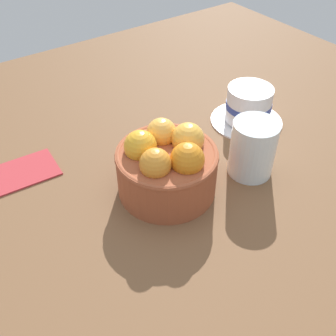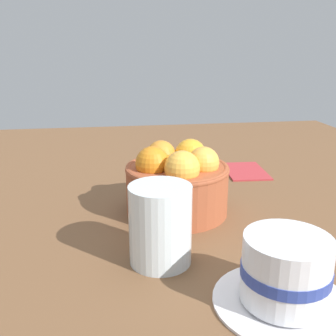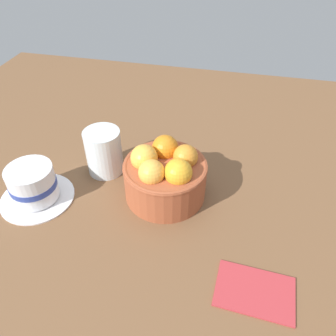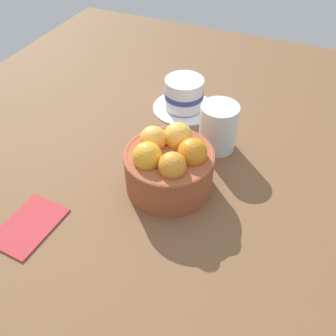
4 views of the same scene
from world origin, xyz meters
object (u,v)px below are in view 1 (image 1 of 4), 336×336
water_glass (253,148)px  folded_napkin (22,172)px  coffee_cup (248,107)px  terracotta_bowl (167,165)px

water_glass → folded_napkin: bearing=145.7°
coffee_cup → water_glass: bearing=-132.0°
coffee_cup → water_glass: 14.50cm
folded_napkin → coffee_cup: bearing=-14.3°
terracotta_bowl → water_glass: 14.15cm
coffee_cup → folded_napkin: coffee_cup is taller
terracotta_bowl → coffee_cup: 24.10cm
coffee_cup → folded_napkin: bearing=165.7°
terracotta_bowl → coffee_cup: bearing=15.6°
folded_napkin → water_glass: bearing=-34.3°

